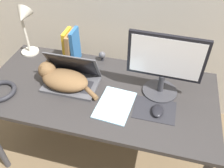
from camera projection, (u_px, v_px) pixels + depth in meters
desk at (99, 97)px, 1.55m from camera, size 1.48×0.71×0.71m
laptop at (72, 78)px, 1.52m from camera, size 0.34×0.23×0.22m
cat at (62, 78)px, 1.49m from camera, size 0.43×0.20×0.14m
external_monitor at (165, 64)px, 1.35m from camera, size 0.43×0.22×0.40m
mousepad at (155, 110)px, 1.38m from camera, size 0.24×0.18×0.00m
computer_mouse at (157, 111)px, 1.35m from camera, size 0.07×0.10×0.03m
book_row at (71, 46)px, 1.67m from camera, size 0.09×0.16×0.25m
desk_lamp at (25, 24)px, 1.62m from camera, size 0.17×0.17×0.40m
cable_coil at (0, 91)px, 1.48m from camera, size 0.19×0.19×0.03m
notepad at (115, 105)px, 1.40m from camera, size 0.22×0.29×0.01m
webcam at (102, 55)px, 1.71m from camera, size 0.05×0.05×0.07m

